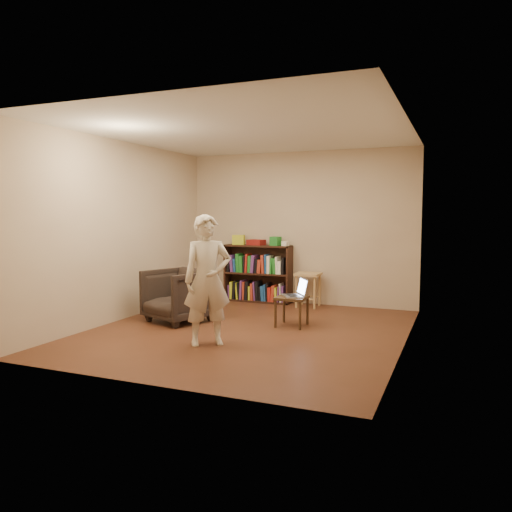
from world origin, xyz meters
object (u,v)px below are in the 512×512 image
at_px(bookshelf, 258,277).
at_px(person, 208,280).
at_px(armchair, 179,295).
at_px(stool, 308,279).
at_px(laptop, 296,292).
at_px(side_table, 292,302).

height_order(bookshelf, person, person).
xyz_separation_m(bookshelf, armchair, (-0.45, -1.93, -0.06)).
relative_size(stool, person, 0.37).
xyz_separation_m(stool, person, (-0.42, -2.75, 0.31)).
bearing_deg(stool, laptop, -79.97).
relative_size(armchair, laptop, 1.87).
bearing_deg(stool, person, -98.69).
bearing_deg(bookshelf, laptop, -52.34).
height_order(side_table, laptop, laptop).
bearing_deg(side_table, armchair, -168.42).
distance_m(bookshelf, person, 2.96).
height_order(armchair, side_table, armchair).
distance_m(armchair, laptop, 1.70).
xyz_separation_m(armchair, laptop, (1.66, 0.36, 0.09)).
bearing_deg(armchair, person, -23.11).
relative_size(bookshelf, laptop, 2.69).
xyz_separation_m(armchair, person, (0.99, -0.97, 0.39)).
bearing_deg(stool, armchair, -128.35).
relative_size(armchair, side_table, 2.02).
bearing_deg(stool, side_table, -82.31).
xyz_separation_m(stool, laptop, (0.25, -1.42, 0.01)).
bearing_deg(person, armchair, 97.78).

